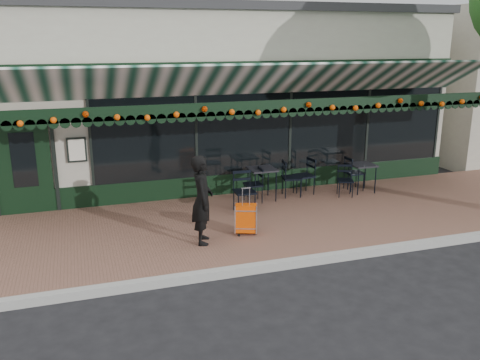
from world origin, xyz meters
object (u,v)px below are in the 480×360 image
object	(u,v)px
cafe_table_b	(262,171)
chair_a_left	(304,176)
chair_b_right	(292,178)
cafe_table_a	(362,167)
chair_b_front	(244,192)
chair_b_left	(253,185)
woman	(202,200)
chair_a_right	(354,173)
chair_a_front	(345,181)
suitcase	(246,219)

from	to	relation	value
cafe_table_b	chair_a_left	distance (m)	1.18
cafe_table_b	chair_b_right	distance (m)	0.82
cafe_table_a	chair_b_front	xyz separation A→B (m)	(-3.29, -0.58, -0.18)
chair_a_left	chair_b_left	world-z (taller)	chair_a_left
woman	chair_a_right	distance (m)	4.99
cafe_table_a	chair_b_right	world-z (taller)	chair_b_right
chair_a_left	chair_b_front	xyz separation A→B (m)	(-1.83, -0.85, 0.01)
cafe_table_a	cafe_table_b	distance (m)	2.61
cafe_table_b	chair_a_right	size ratio (longest dim) A/B	0.89
chair_a_left	chair_b_right	xyz separation A→B (m)	(-0.37, -0.08, 0.00)
chair_b_front	cafe_table_b	bearing A→B (deg)	48.83
cafe_table_b	chair_a_front	size ratio (longest dim) A/B	1.00
woman	chair_a_right	size ratio (longest dim) A/B	1.94
chair_a_front	chair_b_right	distance (m)	1.31
chair_a_front	cafe_table_a	bearing A→B (deg)	39.87
chair_b_front	woman	bearing A→B (deg)	-131.17
woman	chair_b_right	size ratio (longest dim) A/B	1.87
cafe_table_a	chair_a_front	distance (m)	0.67
cafe_table_b	chair_a_right	distance (m)	2.51
cafe_table_a	chair_a_front	xyz separation A→B (m)	(-0.58, -0.21, -0.25)
suitcase	cafe_table_a	bearing A→B (deg)	46.80
chair_a_front	chair_b_front	bearing A→B (deg)	-151.87
chair_a_front	chair_a_right	bearing A→B (deg)	60.75
woman	chair_b_left	size ratio (longest dim) A/B	2.02
chair_b_left	suitcase	bearing A→B (deg)	-20.51
chair_a_front	chair_b_left	size ratio (longest dim) A/B	0.92
suitcase	chair_b_left	distance (m)	2.04
chair_b_right	cafe_table_a	bearing A→B (deg)	-85.94
cafe_table_a	chair_a_front	bearing A→B (deg)	-160.41
woman	chair_a_front	world-z (taller)	woman
suitcase	chair_b_front	world-z (taller)	suitcase
cafe_table_a	chair_b_right	distance (m)	1.84
woman	chair_a_left	world-z (taller)	woman
chair_b_right	chair_b_front	size ratio (longest dim) A/B	0.98
woman	suitcase	bearing A→B (deg)	-68.13
woman	chair_b_left	bearing A→B (deg)	-27.42
chair_b_front	chair_a_front	bearing A→B (deg)	9.44
chair_b_left	chair_b_front	world-z (taller)	chair_b_front
cafe_table_a	cafe_table_b	bearing A→B (deg)	176.46
cafe_table_a	chair_a_right	xyz separation A→B (m)	(-0.10, 0.20, -0.21)
chair_a_left	chair_b_front	bearing A→B (deg)	-71.23
chair_a_right	chair_b_right	xyz separation A→B (m)	(-1.72, -0.01, 0.02)
chair_a_right	chair_b_right	bearing A→B (deg)	89.48
chair_a_right	chair_b_front	size ratio (longest dim) A/B	0.94
chair_a_right	chair_a_front	world-z (taller)	chair_a_right
suitcase	cafe_table_a	world-z (taller)	suitcase
cafe_table_b	chair_b_right	world-z (taller)	chair_b_right
cafe_table_a	chair_b_left	xyz separation A→B (m)	(-2.86, 0.04, -0.22)
suitcase	chair_b_left	bearing A→B (deg)	86.98
chair_b_left	chair_b_front	size ratio (longest dim) A/B	0.90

